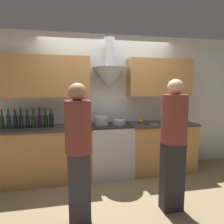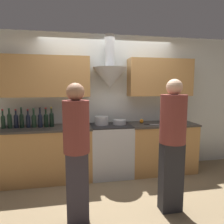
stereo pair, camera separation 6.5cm
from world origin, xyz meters
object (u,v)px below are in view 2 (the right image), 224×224
object	(u,v)px
wine_bottle_1	(10,120)
wine_bottle_6	(40,120)
person_foreground_right	(172,140)
orange_fruit	(142,121)
wine_bottle_7	(46,119)
wine_bottle_2	(16,120)
wine_bottle_5	(34,120)
saucepan	(174,119)
person_foreground_left	(77,147)
wine_bottle_8	(52,119)
stove_range	(111,150)
wine_bottle_3	(22,120)
wine_bottle_4	(28,120)
stock_pot	(102,121)
mixing_bowl	(119,122)
wine_bottle_0	(3,121)

from	to	relation	value
wine_bottle_1	wine_bottle_6	bearing A→B (deg)	-1.37
person_foreground_right	orange_fruit	bearing A→B (deg)	88.50
wine_bottle_7	wine_bottle_2	bearing A→B (deg)	177.79
wine_bottle_5	saucepan	distance (m)	2.63
wine_bottle_5	person_foreground_left	distance (m)	1.47
wine_bottle_6	wine_bottle_7	bearing A→B (deg)	2.84
wine_bottle_7	person_foreground_left	size ratio (longest dim) A/B	0.20
wine_bottle_8	saucepan	distance (m)	2.34
stove_range	wine_bottle_8	distance (m)	1.20
wine_bottle_8	saucepan	world-z (taller)	wine_bottle_8
wine_bottle_3	person_foreground_left	bearing A→B (deg)	-54.57
wine_bottle_4	person_foreground_right	distance (m)	2.36
wine_bottle_5	saucepan	size ratio (longest dim) A/B	2.28
wine_bottle_1	wine_bottle_6	world-z (taller)	wine_bottle_6
wine_bottle_8	wine_bottle_5	bearing A→B (deg)	-178.98
wine_bottle_8	stock_pot	xyz separation A→B (m)	(0.88, 0.01, -0.06)
person_foreground_right	wine_bottle_3	bearing A→B (deg)	149.56
mixing_bowl	orange_fruit	world-z (taller)	mixing_bowl
stock_pot	person_foreground_left	distance (m)	1.38
stove_range	orange_fruit	size ratio (longest dim) A/B	12.31
wine_bottle_5	person_foreground_right	xyz separation A→B (m)	(1.91, -1.25, -0.11)
stove_range	wine_bottle_7	distance (m)	1.28
wine_bottle_5	orange_fruit	bearing A→B (deg)	1.64
wine_bottle_1	stock_pot	xyz separation A→B (m)	(1.55, 0.03, -0.06)
wine_bottle_0	person_foreground_right	bearing A→B (deg)	-27.42
wine_bottle_6	wine_bottle_8	world-z (taller)	same
stove_range	wine_bottle_8	size ratio (longest dim) A/B	2.73
wine_bottle_4	wine_bottle_6	world-z (taller)	wine_bottle_6
wine_bottle_7	person_foreground_left	xyz separation A→B (m)	(0.51, -1.27, -0.14)
wine_bottle_1	wine_bottle_3	bearing A→B (deg)	-2.52
wine_bottle_4	person_foreground_left	bearing A→B (deg)	-57.91
stove_range	wine_bottle_5	size ratio (longest dim) A/B	2.86
wine_bottle_3	wine_bottle_8	distance (m)	0.48
wine_bottle_0	wine_bottle_1	xyz separation A→B (m)	(0.10, 0.00, 0.01)
wine_bottle_7	stove_range	bearing A→B (deg)	-1.07
wine_bottle_3	person_foreground_right	size ratio (longest dim) A/B	0.20
wine_bottle_3	wine_bottle_1	bearing A→B (deg)	177.48
wine_bottle_3	wine_bottle_7	xyz separation A→B (m)	(0.39, 0.00, -0.01)
orange_fruit	stove_range	bearing A→B (deg)	-171.68
stove_range	person_foreground_right	size ratio (longest dim) A/B	0.54
wine_bottle_1	wine_bottle_5	distance (m)	0.39
wine_bottle_1	wine_bottle_7	size ratio (longest dim) A/B	1.00
stock_pot	mixing_bowl	distance (m)	0.33
wine_bottle_0	saucepan	bearing A→B (deg)	1.47
stove_range	orange_fruit	bearing A→B (deg)	8.32
saucepan	person_foreground_right	world-z (taller)	person_foreground_right
wine_bottle_5	wine_bottle_6	bearing A→B (deg)	-9.51
wine_bottle_2	saucepan	size ratio (longest dim) A/B	2.22
orange_fruit	wine_bottle_0	bearing A→B (deg)	-178.51
mixing_bowl	wine_bottle_4	bearing A→B (deg)	-179.55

